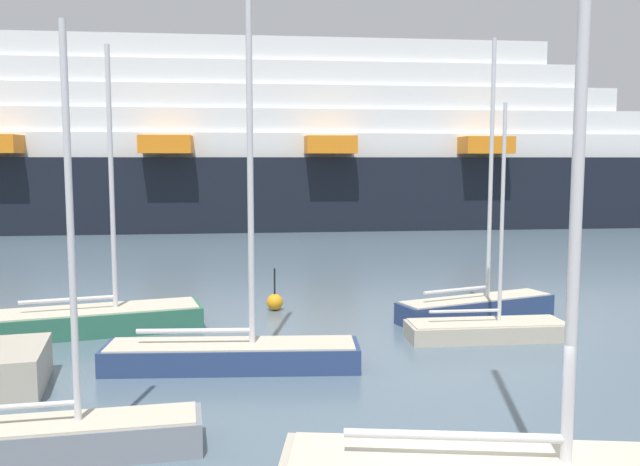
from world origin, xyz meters
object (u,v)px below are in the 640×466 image
(sailboat_1, at_px, (487,328))
(channel_buoy_0, at_px, (275,302))
(sailboat_4, at_px, (100,317))
(cruise_ship, at_px, (100,148))
(sailboat_0, at_px, (55,434))
(sailboat_5, at_px, (232,344))
(sailboat_6, at_px, (477,304))

(sailboat_1, xyz_separation_m, channel_buoy_0, (-5.59, 4.58, -0.04))
(sailboat_4, xyz_separation_m, channel_buoy_0, (5.33, 2.09, -0.15))
(channel_buoy_0, bearing_deg, cruise_ship, 108.70)
(sailboat_4, bearing_deg, sailboat_0, -95.73)
(sailboat_1, xyz_separation_m, sailboat_5, (-7.15, -1.61, 0.26))
(sailboat_1, relative_size, cruise_ship, 0.07)
(sailboat_1, bearing_deg, cruise_ship, 116.84)
(sailboat_0, height_order, sailboat_1, sailboat_0)
(sailboat_0, distance_m, cruise_ship, 42.44)
(sailboat_1, xyz_separation_m, sailboat_6, (0.62, 2.32, 0.15))
(sailboat_6, distance_m, cruise_ship, 37.60)
(channel_buoy_0, bearing_deg, sailboat_6, -19.97)
(sailboat_6, xyz_separation_m, channel_buoy_0, (-6.21, 2.26, -0.19))
(sailboat_1, xyz_separation_m, cruise_ship, (-16.08, 35.56, 5.58))
(sailboat_6, xyz_separation_m, cruise_ship, (-16.70, 33.24, 5.44))
(sailboat_0, relative_size, cruise_ship, 0.08)
(sailboat_4, relative_size, sailboat_6, 0.95)
(sailboat_1, height_order, sailboat_4, sailboat_4)
(sailboat_6, bearing_deg, sailboat_4, 163.12)
(sailboat_6, bearing_deg, channel_buoy_0, 144.00)
(sailboat_0, height_order, sailboat_5, sailboat_5)
(sailboat_4, bearing_deg, channel_buoy_0, 11.22)
(sailboat_4, height_order, sailboat_6, sailboat_6)
(channel_buoy_0, distance_m, cruise_ship, 33.19)
(channel_buoy_0, bearing_deg, sailboat_1, -39.31)
(sailboat_1, distance_m, channel_buoy_0, 7.22)
(sailboat_1, relative_size, channel_buoy_0, 4.62)
(cruise_ship, bearing_deg, channel_buoy_0, -69.21)
(sailboat_4, xyz_separation_m, sailboat_6, (11.54, -0.17, 0.04))
(sailboat_0, relative_size, sailboat_6, 0.83)
(sailboat_5, relative_size, cruise_ship, 0.13)
(sailboat_1, bearing_deg, channel_buoy_0, 143.21)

